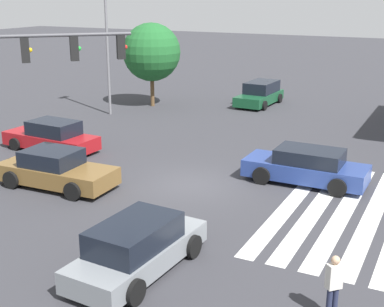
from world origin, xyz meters
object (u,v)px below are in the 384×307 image
car_6 (56,170)px  street_light_pole_b (106,27)px  car_5 (260,94)px  car_2 (306,167)px  car_0 (137,248)px  pedestrian (334,284)px  car_1 (52,137)px  tree_corner_b (152,52)px

car_6 → street_light_pole_b: 13.83m
car_5 → car_2: bearing=29.1°
car_0 → car_2: size_ratio=0.96×
pedestrian → car_2: bearing=-27.9°
car_0 → street_light_pole_b: (16.04, 12.16, 4.64)m
car_6 → street_light_pole_b: size_ratio=0.53×
car_0 → car_1: car_0 is taller
car_2 → tree_corner_b: tree_corner_b is taller
car_5 → pedestrian: 25.01m
car_6 → tree_corner_b: 16.06m
car_5 → car_6: bearing=-2.8°
tree_corner_b → pedestrian: bearing=-139.6°
car_6 → street_light_pole_b: (11.73, 5.64, 4.68)m
car_2 → tree_corner_b: bearing=-37.2°
pedestrian → street_light_pole_b: bearing=1.1°
pedestrian → street_light_pole_b: (15.81, 17.45, 4.47)m
car_5 → street_light_pole_b: (-7.09, 7.42, 4.62)m
street_light_pole_b → car_5: bearing=-46.3°
car_1 → street_light_pole_b: (7.89, 2.12, 4.68)m
car_0 → car_6: car_0 is taller
tree_corner_b → street_light_pole_b: bearing=162.2°
car_5 → tree_corner_b: (-3.70, 6.33, 2.86)m
car_2 → pedestrian: size_ratio=3.03×
street_light_pole_b → car_2: bearing=-115.7°
car_0 → pedestrian: 5.29m
car_2 → car_6: bearing=29.2°
car_2 → car_6: (-4.80, 8.78, -0.01)m
street_light_pole_b → car_0: bearing=-142.8°
car_0 → tree_corner_b: (19.43, 11.07, 2.88)m
street_light_pole_b → car_6: bearing=-154.3°
street_light_pole_b → tree_corner_b: street_light_pole_b is taller
pedestrian → car_0: bearing=45.7°
car_2 → tree_corner_b: 17.11m
car_2 → street_light_pole_b: size_ratio=0.54×
car_1 → pedestrian: pedestrian is taller
car_5 → tree_corner_b: tree_corner_b is taller
car_5 → pedestrian: bearing=26.3°
car_0 → car_6: (4.31, 6.53, -0.04)m
car_1 → street_light_pole_b: street_light_pole_b is taller
car_2 → car_6: size_ratio=1.01×
tree_corner_b → car_2: bearing=-127.8°
car_1 → tree_corner_b: tree_corner_b is taller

